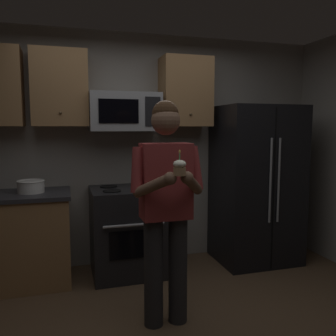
{
  "coord_description": "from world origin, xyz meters",
  "views": [
    {
      "loc": [
        -0.78,
        -2.31,
        1.56
      ],
      "look_at": [
        -0.02,
        0.29,
        1.25
      ],
      "focal_mm": 38.15,
      "sensor_mm": 36.0,
      "label": 1
    }
  ],
  "objects": [
    {
      "name": "cabinet_row_upper",
      "position": [
        -0.72,
        1.53,
        1.95
      ],
      "size": [
        2.78,
        0.36,
        0.76
      ],
      "color": "#9E7247"
    },
    {
      "name": "microwave",
      "position": [
        -0.15,
        1.48,
        1.72
      ],
      "size": [
        0.74,
        0.41,
        0.4
      ],
      "color": "#9EA0A5"
    },
    {
      "name": "bowl_large_white",
      "position": [
        -1.1,
        1.39,
        0.98
      ],
      "size": [
        0.26,
        0.26,
        0.12
      ],
      "color": "white",
      "rests_on": "counter_left"
    },
    {
      "name": "cupcake",
      "position": [
        -0.04,
        -0.05,
        1.29
      ],
      "size": [
        0.09,
        0.09,
        0.17
      ],
      "color": "#A87F56"
    },
    {
      "name": "wall_back",
      "position": [
        0.0,
        1.75,
        1.3
      ],
      "size": [
        4.4,
        0.1,
        2.6
      ],
      "primitive_type": "cube",
      "color": "gray",
      "rests_on": "ground"
    },
    {
      "name": "person",
      "position": [
        -0.04,
        0.27,
        1.0
      ],
      "size": [
        0.6,
        0.48,
        1.76
      ],
      "color": "#262628",
      "rests_on": "ground"
    },
    {
      "name": "oven_range",
      "position": [
        -0.15,
        1.36,
        0.46
      ],
      "size": [
        0.76,
        0.7,
        0.93
      ],
      "color": "black",
      "rests_on": "ground"
    },
    {
      "name": "refrigerator",
      "position": [
        1.35,
        1.32,
        0.9
      ],
      "size": [
        0.9,
        0.75,
        1.8
      ],
      "color": "black",
      "rests_on": "ground"
    }
  ]
}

